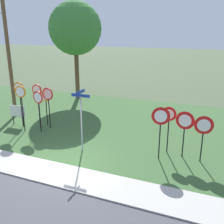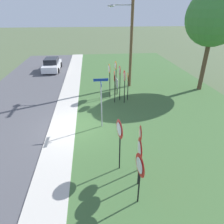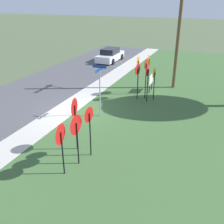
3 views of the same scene
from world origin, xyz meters
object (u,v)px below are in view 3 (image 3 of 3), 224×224
Objects in this scene: stop_sign_center_tall at (146,71)px; yield_sign_near_right at (89,120)px; stop_sign_near_left at (154,78)px; yield_sign_far_right at (60,138)px; stop_sign_far_left at (138,74)px; street_name_post at (100,87)px; parked_hatchback_near at (110,55)px; notice_board at (151,80)px; stop_sign_far_right at (148,66)px; stop_sign_far_center at (138,67)px; yield_sign_far_left at (74,112)px; utility_pole at (178,19)px; stop_sign_near_right at (148,75)px; yield_sign_near_left at (76,129)px.

yield_sign_near_right is (7.67, -0.30, -0.24)m from stop_sign_center_tall.
stop_sign_near_left reaches higher than yield_sign_far_right.
stop_sign_near_left is at bearing 164.94° from yield_sign_far_right.
street_name_post is at bearing -10.26° from stop_sign_far_left.
stop_sign_center_tall is 0.63× the size of parked_hatchback_near.
yield_sign_near_right is at bearing -3.49° from notice_board.
stop_sign_far_left is at bearing 31.70° from parked_hatchback_near.
street_name_post reaches higher than stop_sign_far_right.
yield_sign_near_right is at bearing 9.92° from stop_sign_far_left.
stop_sign_center_tall is at bearing 45.55° from stop_sign_far_center.
utility_pole is (-10.60, 2.39, 3.12)m from yield_sign_far_left.
stop_sign_far_left is 3.58m from street_name_post.
stop_sign_far_center is 10.86m from parked_hatchback_near.
yield_sign_near_right is 0.76× the size of street_name_post.
stop_sign_far_center is (-0.66, -1.32, 0.40)m from stop_sign_near_left.
stop_sign_near_right is at bearing -178.01° from yield_sign_near_right.
stop_sign_near_right is 0.27× the size of utility_pole.
yield_sign_far_left is (7.07, -0.67, 0.09)m from stop_sign_far_left.
yield_sign_near_right reaches higher than stop_sign_near_left.
stop_sign_far_left is at bearing 160.75° from street_name_post.
yield_sign_near_left is at bearing -4.46° from stop_sign_near_right.
stop_sign_far_center is at bearing -110.63° from stop_sign_near_left.
stop_sign_far_right is 1.28× the size of yield_sign_far_right.
utility_pole is (-11.57, 1.78, 3.34)m from yield_sign_near_left.
stop_sign_near_right is at bearing 149.67° from street_name_post.
stop_sign_far_center reaches higher than yield_sign_near_left.
parked_hatchback_near is at bearing -144.87° from stop_sign_near_right.
yield_sign_far_left is at bearing 17.91° from parked_hatchback_near.
street_name_post reaches higher than notice_board.
stop_sign_center_tall is 7.68m from yield_sign_near_right.
yield_sign_near_left is 19.07m from parked_hatchback_near.
yield_sign_near_right reaches higher than yield_sign_far_right.
stop_sign_far_left is at bearing -49.49° from stop_sign_center_tall.
stop_sign_far_center is 0.98× the size of stop_sign_far_right.
stop_sign_far_right is at bearing -165.36° from stop_sign_near_right.
notice_board is (-9.08, 1.11, -1.02)m from yield_sign_far_left.
stop_sign_center_tall is 9.28m from yield_sign_far_right.
stop_sign_far_right is at bearing 163.16° from yield_sign_far_left.
yield_sign_near_left is (9.00, 0.21, -0.32)m from stop_sign_far_center.
stop_sign_far_left is 11.79m from parked_hatchback_near.
stop_sign_near_right reaches higher than stop_sign_near_left.
stop_sign_far_left is 1.01m from stop_sign_far_center.
utility_pole is at bearing 137.80° from stop_sign_far_right.
yield_sign_far_right is (0.82, -0.19, -0.04)m from yield_sign_near_left.
yield_sign_near_left is 4.80m from street_name_post.
parked_hatchback_near is (-9.70, -7.19, -0.95)m from stop_sign_near_left.
street_name_post reaches higher than parked_hatchback_near.
utility_pole reaches higher than notice_board.
yield_sign_near_left is (9.61, -0.35, -0.35)m from stop_sign_far_right.
stop_sign_far_right reaches higher than stop_sign_near_right.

